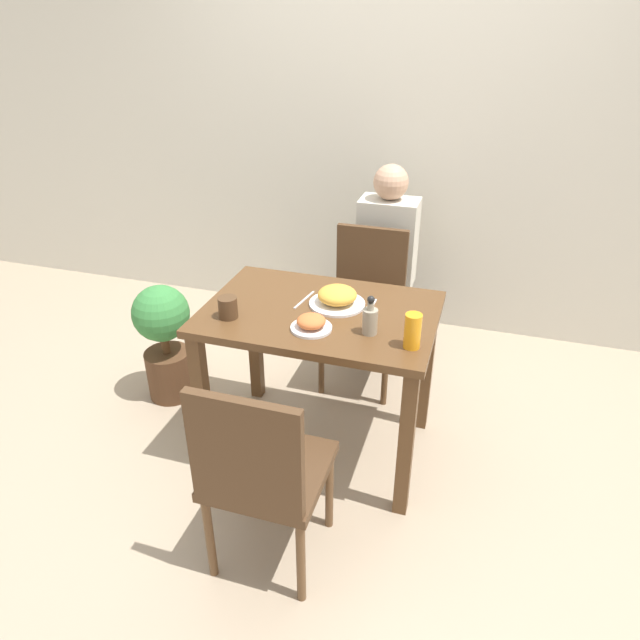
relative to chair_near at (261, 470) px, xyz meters
The scene contains 14 objects.
ground_plane 0.89m from the chair_near, 90.58° to the left, with size 16.00×16.00×0.00m, color tan.
wall_back 2.34m from the chair_near, 90.19° to the left, with size 8.00×0.05×2.60m.
dining_table 0.75m from the chair_near, 90.58° to the left, with size 1.02×0.70×0.76m.
chair_near is the anchor object (origin of this frame).
chair_far 1.42m from the chair_near, 88.04° to the left, with size 0.42×0.42×0.88m.
food_plate 0.86m from the chair_near, 86.37° to the left, with size 0.25×0.25×0.09m.
side_plate 0.64m from the chair_near, 89.16° to the left, with size 0.17×0.17×0.06m.
drink_cup 0.74m from the chair_near, 123.14° to the left, with size 0.08×0.08×0.09m.
juice_glass 0.77m from the chair_near, 51.94° to the left, with size 0.07×0.07×0.14m.
sauce_bottle 0.73m from the chair_near, 67.83° to the left, with size 0.06×0.06×0.17m.
fork_utensil 0.86m from the chair_near, 97.38° to the left, with size 0.04×0.19×0.00m.
spoon_utensil 0.87m from the chair_near, 75.63° to the left, with size 0.01×0.20×0.00m.
potted_plant_left 1.30m from the chair_near, 136.25° to the left, with size 0.30×0.30×0.67m.
person_figure 1.78m from the chair_near, 87.12° to the left, with size 0.34×0.22×1.17m.
Camera 1 is at (0.66, -2.12, 1.93)m, focal length 32.00 mm.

